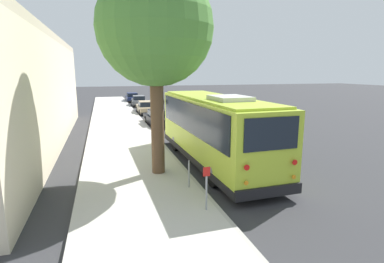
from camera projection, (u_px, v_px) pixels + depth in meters
ground_plane at (221, 170)px, 13.24m from camera, size 160.00×160.00×0.00m
sidewalk_slab at (134, 177)px, 12.16m from camera, size 80.00×4.24×0.15m
curb_strip at (186, 172)px, 12.78m from camera, size 80.00×0.14×0.15m
shuttle_bus at (213, 126)px, 13.88m from camera, size 9.84×2.86×3.33m
parked_sedan_black at (159, 118)px, 24.22m from camera, size 4.52×1.95×1.27m
parked_sedan_tan at (146, 108)px, 31.36m from camera, size 4.64×1.87×1.26m
parked_sedan_gray at (139, 101)px, 37.94m from camera, size 4.24×1.81×1.30m
parked_sedan_navy at (132, 98)px, 43.44m from camera, size 4.69×1.74×1.26m
street_tree at (155, 20)px, 11.47m from camera, size 4.50×4.50×8.72m
sign_post_near at (206, 188)px, 8.99m from camera, size 0.06×0.22×1.36m
sign_post_far at (189, 174)px, 10.81m from camera, size 0.06×0.06×1.01m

